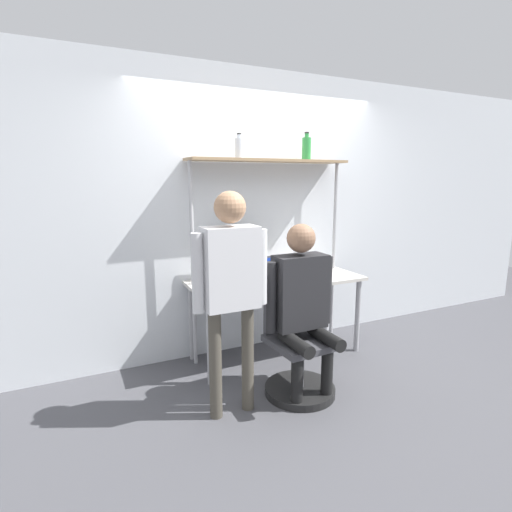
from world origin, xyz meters
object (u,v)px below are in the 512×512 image
object	(u,v)px
person_seated	(302,297)
office_chair	(297,359)
bottle_clear	(239,148)
laptop	(259,276)
person_standing	(231,277)
monitor	(239,253)
bottle_green	(306,148)
cell_phone	(286,280)

from	to	relation	value
person_seated	office_chair	bearing A→B (deg)	92.91
office_chair	bottle_clear	distance (m)	1.88
laptop	person_standing	bearing A→B (deg)	-128.96
person_seated	laptop	bearing A→B (deg)	93.91
monitor	laptop	xyz separation A→B (m)	(0.10, -0.22, -0.19)
person_standing	bottle_clear	distance (m)	1.37
laptop	office_chair	world-z (taller)	laptop
person_seated	bottle_green	xyz separation A→B (m)	(0.57, 0.88, 1.18)
monitor	bottle_clear	size ratio (longest dim) A/B	2.28
office_chair	person_seated	distance (m)	0.53
cell_phone	person_seated	xyz separation A→B (m)	(-0.21, -0.63, 0.04)
cell_phone	person_standing	world-z (taller)	person_standing
laptop	bottle_clear	size ratio (longest dim) A/B	1.65
bottle_green	monitor	bearing A→B (deg)	179.78
cell_phone	office_chair	bearing A→B (deg)	-110.36
cell_phone	person_seated	bearing A→B (deg)	-108.79
laptop	person_seated	size ratio (longest dim) A/B	0.26
office_chair	cell_phone	bearing A→B (deg)	69.64
monitor	office_chair	xyz separation A→B (m)	(0.14, -0.84, -0.73)
office_chair	person_seated	size ratio (longest dim) A/B	0.67
person_seated	bottle_clear	xyz separation A→B (m)	(-0.14, 0.88, 1.16)
office_chair	bottle_clear	bearing A→B (deg)	99.14
person_seated	person_standing	world-z (taller)	person_standing
cell_phone	bottle_green	distance (m)	1.29
monitor	laptop	bearing A→B (deg)	-66.22
cell_phone	person_standing	bearing A→B (deg)	-141.53
laptop	person_seated	xyz separation A→B (m)	(0.05, -0.66, -0.02)
cell_phone	person_seated	size ratio (longest dim) A/B	0.11
monitor	cell_phone	bearing A→B (deg)	-35.45
person_seated	person_standing	distance (m)	0.63
person_seated	bottle_clear	world-z (taller)	bottle_clear
laptop	person_standing	xyz separation A→B (m)	(-0.54, -0.67, 0.20)
monitor	cell_phone	xyz separation A→B (m)	(0.36, -0.25, -0.24)
person_seated	person_standing	xyz separation A→B (m)	(-0.59, -0.01, 0.22)
person_seated	person_standing	bearing A→B (deg)	-179.40
office_chair	person_standing	bearing A→B (deg)	-174.88
laptop	bottle_green	size ratio (longest dim) A/B	1.38
monitor	laptop	size ratio (longest dim) A/B	1.39
laptop	office_chair	distance (m)	0.82
monitor	bottle_green	world-z (taller)	bottle_green
bottle_green	bottle_clear	bearing A→B (deg)	180.00
laptop	office_chair	size ratio (longest dim) A/B	0.39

